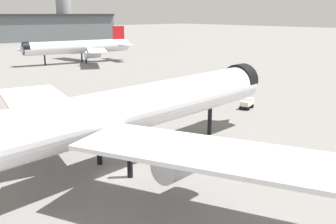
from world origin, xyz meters
The scene contains 6 objects.
ground centered at (0.00, 0.00, 0.00)m, with size 900.00×900.00×0.00m, color slate.
airliner_near_gate centered at (2.36, 1.83, 6.69)m, with size 56.07×51.00×15.20m.
airliner_far_taxiway centered at (46.61, 91.29, 5.70)m, with size 43.44×39.04×12.94m.
baggage_tug_wing centered at (35.88, 9.12, 0.97)m, with size 3.53×2.65×1.85m.
traffic_cone_near_nose centered at (0.20, 34.68, 0.33)m, with size 0.53×0.53×0.66m, color #F2600C.
traffic_cone_wingtip centered at (32.13, 16.96, 0.33)m, with size 0.53×0.53×0.66m, color #F2600C.
Camera 1 is at (-22.59, -32.74, 17.69)m, focal length 40.52 mm.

